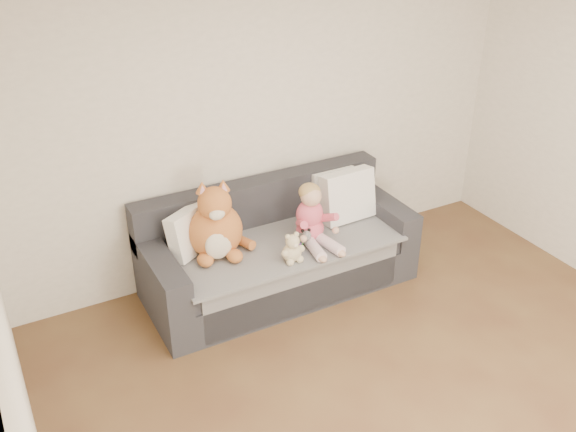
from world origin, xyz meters
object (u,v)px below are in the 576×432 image
object	(u,v)px
sippy_cup	(298,245)
sofa	(277,253)
toddler	(312,218)
plush_cat	(216,227)
teddy_bear	(292,250)

from	to	relation	value
sippy_cup	sofa	bearing A→B (deg)	96.95
toddler	sippy_cup	distance (m)	0.24
plush_cat	sippy_cup	distance (m)	0.65
teddy_bear	plush_cat	bearing A→B (deg)	139.65
plush_cat	sippy_cup	size ratio (longest dim) A/B	5.85
sofa	teddy_bear	bearing A→B (deg)	-100.05
toddler	sippy_cup	xyz separation A→B (m)	(-0.18, -0.08, -0.15)
plush_cat	sofa	bearing A→B (deg)	16.16
teddy_bear	sippy_cup	world-z (taller)	teddy_bear
sofa	teddy_bear	size ratio (longest dim) A/B	8.89
toddler	plush_cat	world-z (taller)	plush_cat
plush_cat	teddy_bear	size ratio (longest dim) A/B	2.62
sofa	toddler	distance (m)	0.47
toddler	sippy_cup	bearing A→B (deg)	-154.23
sofa	sippy_cup	size ratio (longest dim) A/B	19.85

